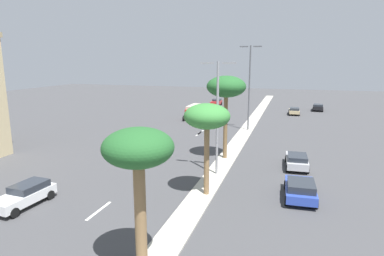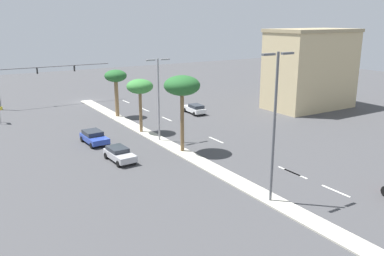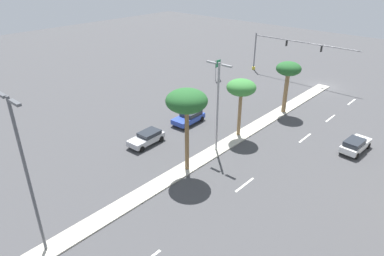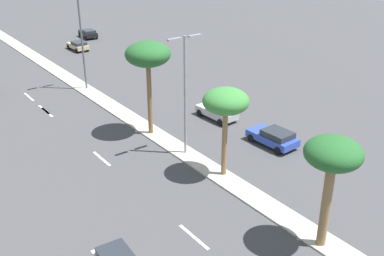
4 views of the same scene
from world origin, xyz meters
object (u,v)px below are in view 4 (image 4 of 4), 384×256
object	(u,v)px
palm_tree_near	(226,103)
sedan_tan_trailing	(78,45)
sedan_silver_mid	(218,111)
palm_tree_front	(333,158)
sedan_black_right	(88,33)
street_lamp_right	(81,29)
palm_tree_inboard	(148,56)
street_lamp_leading	(185,87)
sedan_blue_inboard	(274,137)

from	to	relation	value
palm_tree_near	sedan_tan_trailing	xyz separation A→B (m)	(5.96, 39.13, -4.95)
sedan_silver_mid	palm_tree_front	bearing A→B (deg)	-111.24
sedan_tan_trailing	palm_tree_near	bearing A→B (deg)	-98.66
palm_tree_near	sedan_black_right	xyz separation A→B (m)	(10.31, 45.21, -4.93)
palm_tree_near	street_lamp_right	distance (m)	23.19
street_lamp_right	sedan_black_right	size ratio (longest dim) A/B	2.80
palm_tree_near	palm_tree_inboard	xyz separation A→B (m)	(-0.51, 9.17, 1.32)
sedan_tan_trailing	sedan_black_right	size ratio (longest dim) A/B	0.96
palm_tree_front	sedan_tan_trailing	size ratio (longest dim) A/B	1.71
palm_tree_front	palm_tree_near	world-z (taller)	palm_tree_front
palm_tree_near	street_lamp_leading	size ratio (longest dim) A/B	0.70
palm_tree_near	sedan_black_right	world-z (taller)	palm_tree_near
palm_tree_inboard	sedan_tan_trailing	distance (m)	31.28
sedan_silver_mid	sedan_tan_trailing	bearing A→B (deg)	90.53
street_lamp_leading	sedan_blue_inboard	distance (m)	8.84
palm_tree_near	palm_tree_inboard	distance (m)	9.28
palm_tree_front	sedan_tan_trailing	distance (m)	49.17
palm_tree_front	sedan_black_right	xyz separation A→B (m)	(10.93, 54.56, -4.93)
palm_tree_front	palm_tree_near	xyz separation A→B (m)	(0.62, 9.35, -0.00)
palm_tree_near	sedan_tan_trailing	world-z (taller)	palm_tree_near
street_lamp_leading	sedan_blue_inboard	size ratio (longest dim) A/B	2.16
sedan_tan_trailing	sedan_blue_inboard	size ratio (longest dim) A/B	0.90
street_lamp_right	sedan_black_right	distance (m)	25.08
sedan_blue_inboard	sedan_tan_trailing	bearing A→B (deg)	90.73
palm_tree_front	palm_tree_inboard	world-z (taller)	palm_tree_inboard
street_lamp_leading	sedan_black_right	distance (m)	42.45
sedan_tan_trailing	sedan_black_right	xyz separation A→B (m)	(4.35, 6.08, 0.03)
sedan_silver_mid	palm_tree_near	bearing A→B (deg)	-126.93
street_lamp_leading	sedan_tan_trailing	bearing A→B (deg)	79.86
street_lamp_right	sedan_blue_inboard	xyz separation A→B (m)	(6.55, -21.87, -5.89)
street_lamp_leading	sedan_silver_mid	bearing A→B (deg)	31.10
palm_tree_near	palm_tree_inboard	size ratio (longest dim) A/B	0.82
palm_tree_front	palm_tree_near	size ratio (longest dim) A/B	1.02
sedan_blue_inboard	palm_tree_front	bearing A→B (deg)	-123.53
palm_tree_inboard	street_lamp_right	size ratio (longest dim) A/B	0.71
palm_tree_near	sedan_blue_inboard	world-z (taller)	palm_tree_near
street_lamp_right	sedan_black_right	xyz separation A→B (m)	(10.41, 22.04, -5.91)
palm_tree_front	sedan_tan_trailing	bearing A→B (deg)	82.28
palm_tree_near	street_lamp_right	bearing A→B (deg)	90.26
palm_tree_front	sedan_blue_inboard	xyz separation A→B (m)	(7.06, 10.65, -4.91)
palm_tree_front	sedan_black_right	distance (m)	55.86
palm_tree_front	sedan_blue_inboard	bearing A→B (deg)	56.47
sedan_black_right	palm_tree_near	bearing A→B (deg)	-102.85
street_lamp_leading	sedan_silver_mid	world-z (taller)	street_lamp_leading
palm_tree_near	sedan_blue_inboard	bearing A→B (deg)	11.44
palm_tree_inboard	street_lamp_leading	xyz separation A→B (m)	(0.25, -4.78, -1.35)
street_lamp_right	sedan_silver_mid	bearing A→B (deg)	-66.86
palm_tree_inboard	sedan_tan_trailing	xyz separation A→B (m)	(6.47, 29.96, -6.27)
palm_tree_near	sedan_tan_trailing	size ratio (longest dim) A/B	1.68
street_lamp_leading	palm_tree_front	bearing A→B (deg)	-91.51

